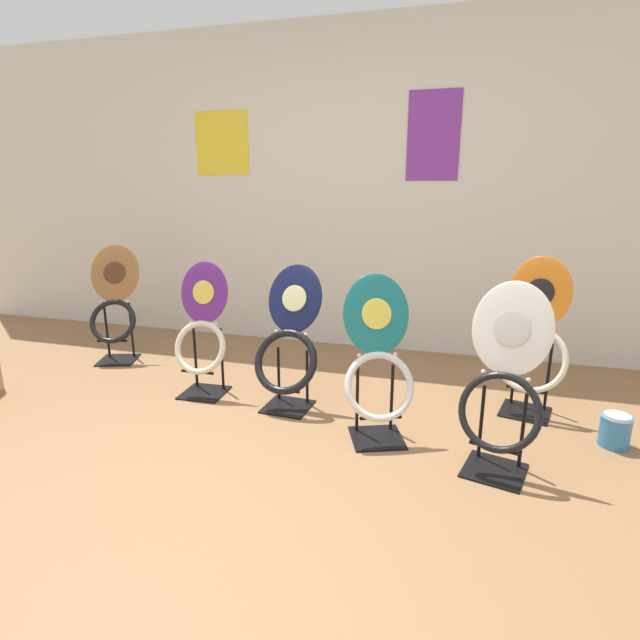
{
  "coord_description": "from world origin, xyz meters",
  "views": [
    {
      "loc": [
        0.88,
        -1.74,
        1.35
      ],
      "look_at": [
        0.05,
        1.1,
        0.55
      ],
      "focal_mm": 28.0,
      "sensor_mm": 36.0,
      "label": 1
    }
  ],
  "objects": [
    {
      "name": "ground_plane",
      "position": [
        0.0,
        0.0,
        0.0
      ],
      "size": [
        14.0,
        14.0,
        0.0
      ],
      "primitive_type": "plane",
      "color": "#8E6642"
    },
    {
      "name": "toilet_seat_display_navy_moon",
      "position": [
        -0.12,
        1.0,
        0.38
      ],
      "size": [
        0.42,
        0.39,
        0.88
      ],
      "color": "black",
      "rests_on": "ground_plane"
    },
    {
      "name": "paint_can",
      "position": [
        1.72,
        1.01,
        0.09
      ],
      "size": [
        0.16,
        0.16,
        0.18
      ],
      "color": "teal",
      "rests_on": "ground_plane"
    },
    {
      "name": "toilet_seat_display_woodgrain",
      "position": [
        -1.73,
        1.46,
        0.45
      ],
      "size": [
        0.46,
        0.45,
        0.91
      ],
      "color": "black",
      "rests_on": "ground_plane"
    },
    {
      "name": "toilet_seat_display_purple_note",
      "position": [
        -0.73,
        1.04,
        0.42
      ],
      "size": [
        0.36,
        0.3,
        0.88
      ],
      "color": "black",
      "rests_on": "ground_plane"
    },
    {
      "name": "toilet_seat_display_teal_sax",
      "position": [
        0.48,
        0.76,
        0.43
      ],
      "size": [
        0.46,
        0.43,
        0.9
      ],
      "color": "black",
      "rests_on": "ground_plane"
    },
    {
      "name": "toilet_seat_display_orange_sun",
      "position": [
        1.31,
        1.32,
        0.44
      ],
      "size": [
        0.44,
        0.34,
        0.95
      ],
      "color": "black",
      "rests_on": "ground_plane"
    },
    {
      "name": "wall_back",
      "position": [
        -0.0,
        2.37,
        1.3
      ],
      "size": [
        8.0,
        0.07,
        2.6
      ],
      "color": "silver",
      "rests_on": "ground_plane"
    },
    {
      "name": "toilet_seat_display_white_plain",
      "position": [
        1.1,
        0.6,
        0.44
      ],
      "size": [
        0.43,
        0.38,
        0.92
      ],
      "color": "black",
      "rests_on": "ground_plane"
    }
  ]
}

